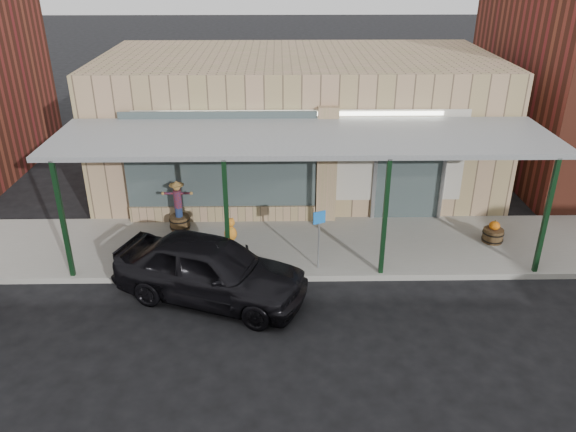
{
  "coord_description": "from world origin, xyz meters",
  "views": [
    {
      "loc": [
        -0.6,
        -9.3,
        7.16
      ],
      "look_at": [
        -0.4,
        2.6,
        1.44
      ],
      "focal_mm": 35.0,
      "sensor_mm": 36.0,
      "label": 1
    }
  ],
  "objects_px": {
    "barrel_pumpkin": "(493,234)",
    "handicap_sign": "(319,232)",
    "barrel_scarecrow": "(179,213)",
    "parked_sedan": "(210,269)"
  },
  "relations": [
    {
      "from": "barrel_pumpkin",
      "to": "handicap_sign",
      "type": "distance_m",
      "value": 4.9
    },
    {
      "from": "barrel_scarecrow",
      "to": "handicap_sign",
      "type": "xyz_separation_m",
      "value": [
        3.67,
        -2.17,
        0.49
      ]
    },
    {
      "from": "handicap_sign",
      "to": "barrel_pumpkin",
      "type": "bearing_deg",
      "value": -8.16
    },
    {
      "from": "handicap_sign",
      "to": "parked_sedan",
      "type": "xyz_separation_m",
      "value": [
        -2.46,
        -1.01,
        -0.37
      ]
    },
    {
      "from": "barrel_scarecrow",
      "to": "handicap_sign",
      "type": "bearing_deg",
      "value": -19.33
    },
    {
      "from": "barrel_pumpkin",
      "to": "parked_sedan",
      "type": "distance_m",
      "value": 7.5
    },
    {
      "from": "barrel_scarecrow",
      "to": "parked_sedan",
      "type": "distance_m",
      "value": 3.4
    },
    {
      "from": "barrel_pumpkin",
      "to": "handicap_sign",
      "type": "bearing_deg",
      "value": -164.95
    },
    {
      "from": "barrel_scarecrow",
      "to": "parked_sedan",
      "type": "relative_size",
      "value": 0.3
    },
    {
      "from": "barrel_pumpkin",
      "to": "parked_sedan",
      "type": "height_order",
      "value": "parked_sedan"
    }
  ]
}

